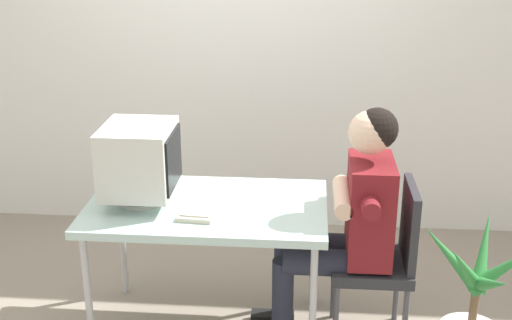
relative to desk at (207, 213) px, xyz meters
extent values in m
cube|color=silver|center=(0.30, 1.40, 0.80)|extent=(8.00, 0.10, 3.00)
cylinder|color=#B7B7BC|center=(-0.56, -0.32, -0.34)|extent=(0.04, 0.04, 0.71)
cylinder|color=#B7B7BC|center=(0.56, -0.32, -0.34)|extent=(0.04, 0.04, 0.71)
cylinder|color=#B7B7BC|center=(-0.56, 0.32, -0.34)|extent=(0.04, 0.04, 0.71)
cylinder|color=#B7B7BC|center=(0.56, 0.32, -0.34)|extent=(0.04, 0.04, 0.71)
cube|color=silver|center=(0.00, 0.00, 0.03)|extent=(1.24, 0.76, 0.04)
cylinder|color=silver|center=(-0.34, -0.01, 0.06)|extent=(0.23, 0.23, 0.02)
cylinder|color=silver|center=(-0.34, -0.01, 0.10)|extent=(0.06, 0.06, 0.05)
cube|color=silver|center=(-0.34, -0.01, 0.29)|extent=(0.35, 0.40, 0.35)
cube|color=black|center=(-0.16, -0.01, 0.29)|extent=(0.01, 0.34, 0.28)
cube|color=beige|center=(-0.01, -0.02, 0.06)|extent=(0.21, 0.45, 0.02)
cube|color=beige|center=(-0.01, -0.02, 0.08)|extent=(0.18, 0.41, 0.01)
cylinder|color=#4C4C51|center=(0.68, 0.15, -0.49)|extent=(0.03, 0.03, 0.41)
cylinder|color=#4C4C51|center=(1.03, 0.15, -0.49)|extent=(0.03, 0.03, 0.41)
cube|color=#2D2D33|center=(0.85, -0.02, -0.25)|extent=(0.41, 0.41, 0.06)
cube|color=#2D2D33|center=(1.04, -0.02, -0.01)|extent=(0.04, 0.37, 0.42)
cube|color=maroon|center=(0.83, -0.02, 0.06)|extent=(0.22, 0.38, 0.52)
sphere|color=beige|center=(0.81, -0.02, 0.47)|extent=(0.22, 0.22, 0.22)
sphere|color=black|center=(0.84, -0.02, 0.49)|extent=(0.21, 0.21, 0.21)
cylinder|color=#262838|center=(0.62, -0.11, -0.20)|extent=(0.43, 0.14, 0.14)
cylinder|color=#262838|center=(0.62, 0.07, -0.20)|extent=(0.43, 0.14, 0.14)
cylinder|color=#262838|center=(0.40, -0.11, -0.45)|extent=(0.11, 0.11, 0.49)
cylinder|color=#262838|center=(0.40, 0.07, -0.45)|extent=(0.11, 0.11, 0.49)
cube|color=black|center=(0.34, 0.07, -0.67)|extent=(0.24, 0.09, 0.06)
cylinder|color=maroon|center=(0.81, -0.24, 0.18)|extent=(0.09, 0.14, 0.09)
cylinder|color=maroon|center=(0.81, 0.20, 0.18)|extent=(0.09, 0.14, 0.09)
cylinder|color=beige|center=(0.69, -0.02, 0.13)|extent=(0.09, 0.38, 0.09)
cylinder|color=brown|center=(1.32, -0.32, -0.30)|extent=(0.04, 0.04, 0.25)
cone|color=#2F7E3A|center=(1.44, -0.34, -0.06)|extent=(0.35, 0.13, 0.33)
cone|color=#2F7E3A|center=(1.36, -0.22, -0.05)|extent=(0.17, 0.31, 0.37)
cone|color=#2F7E3A|center=(1.21, -0.25, -0.08)|extent=(0.33, 0.26, 0.32)
cone|color=#2F7E3A|center=(1.25, -0.39, -0.06)|extent=(0.27, 0.27, 0.37)
cone|color=#2F7E3A|center=(1.34, -0.45, -0.09)|extent=(0.12, 0.38, 0.28)
camera|label=1|loc=(0.51, -3.13, 1.47)|focal=46.98mm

